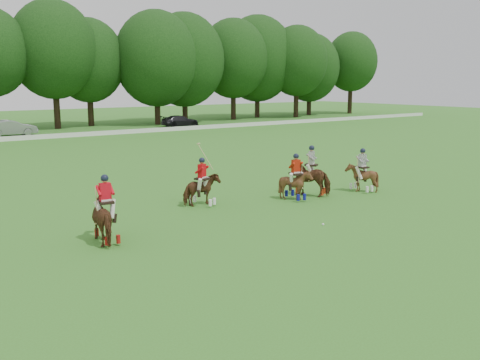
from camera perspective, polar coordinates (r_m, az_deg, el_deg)
ground at (r=18.72m, az=7.28°, el=-6.17°), size 180.00×180.00×0.00m
boundary_rail at (r=52.72m, az=-22.37°, el=4.17°), size 120.00×0.10×0.44m
car_mid at (r=57.09m, az=-23.25°, el=5.11°), size 4.87×1.93×1.58m
car_right at (r=64.04m, az=-6.40°, el=6.28°), size 4.64×2.13×1.31m
polo_red_a at (r=18.48m, az=-14.06°, el=-3.95°), size 1.20×1.97×2.31m
polo_red_b at (r=23.20m, az=-4.05°, el=-0.98°), size 1.74×1.64×2.65m
polo_red_c at (r=24.41m, az=5.94°, el=-0.40°), size 1.34×1.45×2.13m
polo_stripe_a at (r=25.48m, az=7.58°, el=0.30°), size 1.81×2.16×2.37m
polo_stripe_b at (r=26.73m, az=12.86°, el=0.36°), size 1.14×1.28×2.14m
polo_ball at (r=20.38m, az=8.85°, el=-4.70°), size 0.09×0.09×0.09m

